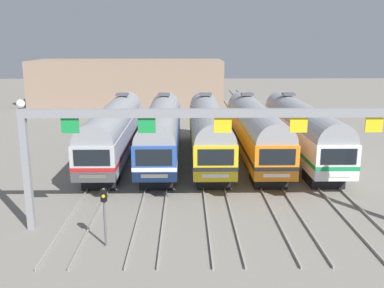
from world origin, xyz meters
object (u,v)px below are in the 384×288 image
Objects in this scene: commuter_train_orange at (255,129)px; catenary_gantry at (223,133)px; commuter_train_stainless at (115,129)px; commuter_train_blue at (162,129)px; commuter_train_white at (301,128)px; commuter_train_yellow at (208,129)px; yard_signal_mast at (104,206)px.

commuter_train_orange is 0.87× the size of catenary_gantry.
commuter_train_stainless is 15.79m from catenary_gantry.
commuter_train_stainless is 0.87× the size of catenary_gantry.
commuter_train_blue is (3.89, 0.00, 0.00)m from commuter_train_stainless.
commuter_train_white is (11.67, 0.00, 0.00)m from commuter_train_blue.
commuter_train_orange is at bearing 0.00° from commuter_train_stainless.
commuter_train_white is at bearing 0.00° from commuter_train_yellow.
yard_signal_mast is at bearing -131.13° from commuter_train_white.
commuter_train_yellow and commuter_train_orange have the same top height.
commuter_train_white is (7.78, 0.00, 0.00)m from commuter_train_yellow.
catenary_gantry is (7.78, -13.50, 2.53)m from commuter_train_stainless.
commuter_train_stainless is 11.67m from commuter_train_orange.
yard_signal_mast is (-9.73, -15.60, -0.61)m from commuter_train_orange.
catenary_gantry reaches higher than yard_signal_mast.
commuter_train_yellow and commuter_train_white have the same top height.
commuter_train_stainless is 15.57m from commuter_train_white.
commuter_train_stainless is at bearing 180.00° from commuter_train_yellow.
catenary_gantry is at bearing -119.97° from commuter_train_white.
commuter_train_stainless is 7.78m from commuter_train_yellow.
commuter_train_yellow is 1.00× the size of commuter_train_orange.
commuter_train_white is 15.79m from catenary_gantry.
commuter_train_white is (15.57, 0.00, 0.00)m from commuter_train_stainless.
commuter_train_stainless is 3.89m from commuter_train_blue.
commuter_train_stainless is at bearing 97.11° from yard_signal_mast.
catenary_gantry is (0.00, -13.50, 2.53)m from commuter_train_yellow.
commuter_train_stainless and commuter_train_yellow have the same top height.
catenary_gantry is at bearing -73.92° from commuter_train_blue.
commuter_train_orange is (3.89, 0.00, 0.00)m from commuter_train_yellow.
commuter_train_orange and commuter_train_white have the same top height.
commuter_train_orange is at bearing 0.00° from commuter_train_yellow.
catenary_gantry is at bearing -90.00° from commuter_train_yellow.
catenary_gantry reaches higher than commuter_train_orange.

